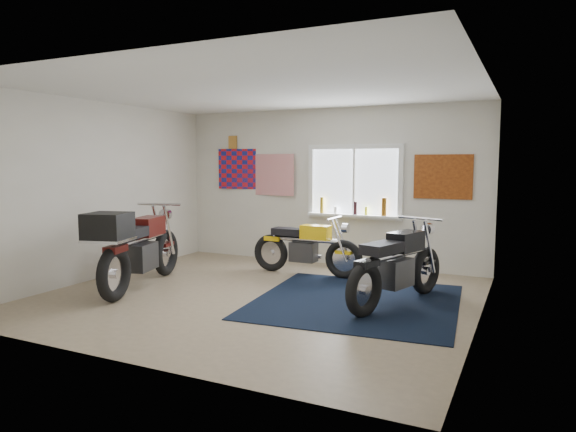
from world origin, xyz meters
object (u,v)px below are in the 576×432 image
at_px(yellow_triumph, 306,249).
at_px(navy_rug, 356,301).
at_px(maroon_tourer, 136,247).
at_px(black_chrome_bike, 397,268).

bearing_deg(yellow_triumph, navy_rug, -42.94).
relative_size(yellow_triumph, maroon_tourer, 0.82).
bearing_deg(yellow_triumph, black_chrome_bike, -31.21).
relative_size(navy_rug, maroon_tourer, 1.14).
relative_size(navy_rug, yellow_triumph, 1.38).
bearing_deg(navy_rug, black_chrome_bike, 11.22).
bearing_deg(black_chrome_bike, yellow_triumph, 75.56).
xyz_separation_m(navy_rug, black_chrome_bike, (0.49, 0.10, 0.46)).
distance_m(yellow_triumph, black_chrome_bike, 2.03).
distance_m(yellow_triumph, maroon_tourer, 2.60).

